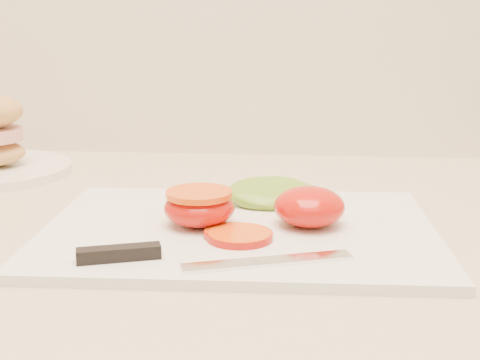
{
  "coord_description": "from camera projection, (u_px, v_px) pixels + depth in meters",
  "views": [
    {
      "loc": [
        -0.16,
        0.98,
        1.15
      ],
      "look_at": [
        -0.21,
        1.62,
        0.99
      ],
      "focal_mm": 50.0,
      "sensor_mm": 36.0,
      "label": 1
    }
  ],
  "objects": [
    {
      "name": "lettuce_leaf_0",
      "position": [
        273.0,
        193.0,
        0.74
      ],
      "size": [
        0.12,
        0.1,
        0.02
      ],
      "primitive_type": "ellipsoid",
      "rotation": [
        0.0,
        0.0,
        0.23
      ],
      "color": "#609928",
      "rests_on": "cutting_board"
    },
    {
      "name": "tomato_half_cut",
      "position": [
        199.0,
        206.0,
        0.66
      ],
      "size": [
        0.07,
        0.07,
        0.04
      ],
      "color": "#C31500",
      "rests_on": "cutting_board"
    },
    {
      "name": "cutting_board",
      "position": [
        239.0,
        231.0,
        0.67
      ],
      "size": [
        0.39,
        0.29,
        0.01
      ],
      "primitive_type": "cube",
      "rotation": [
        0.0,
        0.0,
        0.02
      ],
      "color": "white",
      "rests_on": "counter"
    },
    {
      "name": "tomato_slice_1",
      "position": [
        233.0,
        233.0,
        0.63
      ],
      "size": [
        0.05,
        0.05,
        0.01
      ],
      "primitive_type": "cylinder",
      "color": "#FF5B0D",
      "rests_on": "cutting_board"
    },
    {
      "name": "knife",
      "position": [
        177.0,
        257.0,
        0.57
      ],
      "size": [
        0.24,
        0.06,
        0.01
      ],
      "rotation": [
        0.0,
        0.0,
        0.32
      ],
      "color": "silver",
      "rests_on": "cutting_board"
    },
    {
      "name": "tomato_half_dome",
      "position": [
        309.0,
        207.0,
        0.66
      ],
      "size": [
        0.07,
        0.07,
        0.04
      ],
      "primitive_type": "ellipsoid",
      "color": "#C31500",
      "rests_on": "cutting_board"
    },
    {
      "name": "tomato_slice_0",
      "position": [
        240.0,
        236.0,
        0.63
      ],
      "size": [
        0.06,
        0.06,
        0.01
      ],
      "primitive_type": "cylinder",
      "color": "#FF5B0D",
      "rests_on": "cutting_board"
    }
  ]
}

